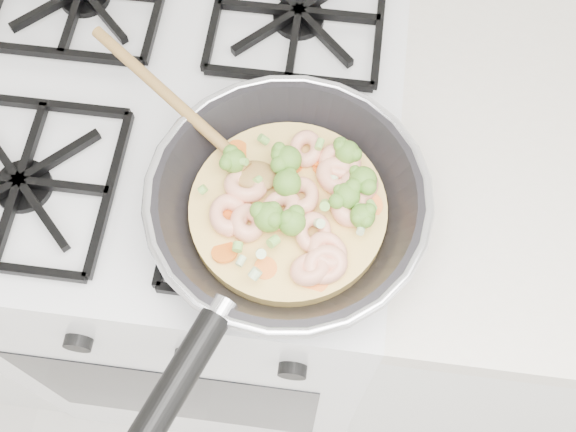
# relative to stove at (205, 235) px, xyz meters

# --- Properties ---
(stove) EXTENTS (0.60, 0.60, 0.92)m
(stove) POSITION_rel_stove_xyz_m (0.00, 0.00, 0.00)
(stove) COLOR white
(stove) RESTS_ON ground
(skillet) EXTENTS (0.41, 0.50, 0.09)m
(skillet) POSITION_rel_stove_xyz_m (0.18, -0.16, 0.50)
(skillet) COLOR black
(skillet) RESTS_ON stove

